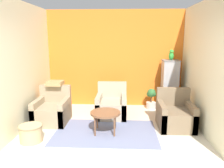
# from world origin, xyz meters

# --- Properties ---
(ground_plane) EXTENTS (20.00, 20.00, 0.00)m
(ground_plane) POSITION_xyz_m (0.00, 0.00, 0.00)
(ground_plane) COLOR beige
(ground_plane) RESTS_ON ground
(wall_back_accent) EXTENTS (4.04, 0.06, 2.80)m
(wall_back_accent) POSITION_xyz_m (0.00, 3.14, 1.40)
(wall_back_accent) COLOR orange
(wall_back_accent) RESTS_ON ground_plane
(wall_left) EXTENTS (0.06, 3.11, 2.80)m
(wall_left) POSITION_xyz_m (-1.99, 1.55, 1.40)
(wall_left) COLOR beige
(wall_left) RESTS_ON ground_plane
(wall_right) EXTENTS (0.06, 3.11, 2.80)m
(wall_right) POSITION_xyz_m (1.99, 1.55, 1.40)
(wall_right) COLOR beige
(wall_right) RESTS_ON ground_plane
(area_rug) EXTENTS (2.19, 1.42, 0.01)m
(area_rug) POSITION_xyz_m (-0.12, 1.10, 0.01)
(area_rug) COLOR slate
(area_rug) RESTS_ON ground_plane
(coffee_table) EXTENTS (0.65, 0.65, 0.47)m
(coffee_table) POSITION_xyz_m (-0.12, 1.10, 0.42)
(coffee_table) COLOR brown
(coffee_table) RESTS_ON ground_plane
(armchair_left) EXTENTS (0.77, 0.84, 0.85)m
(armchair_left) POSITION_xyz_m (-1.45, 1.64, 0.28)
(armchair_left) COLOR #9E896B
(armchair_left) RESTS_ON ground_plane
(armchair_right) EXTENTS (0.77, 0.84, 0.85)m
(armchair_right) POSITION_xyz_m (1.45, 1.48, 0.28)
(armchair_right) COLOR #7A664C
(armchair_right) RESTS_ON ground_plane
(armchair_middle) EXTENTS (0.77, 0.84, 0.85)m
(armchair_middle) POSITION_xyz_m (-0.04, 2.13, 0.28)
(armchair_middle) COLOR tan
(armchair_middle) RESTS_ON ground_plane
(birdcage) EXTENTS (0.45, 0.45, 1.41)m
(birdcage) POSITION_xyz_m (1.56, 2.78, 0.70)
(birdcage) COLOR slate
(birdcage) RESTS_ON ground_plane
(parrot) EXTENTS (0.14, 0.25, 0.30)m
(parrot) POSITION_xyz_m (1.56, 2.78, 1.55)
(parrot) COLOR green
(parrot) RESTS_ON birdcage
(potted_plant) EXTENTS (0.28, 0.28, 0.59)m
(potted_plant) POSITION_xyz_m (1.07, 2.80, 0.30)
(potted_plant) COLOR beige
(potted_plant) RESTS_ON ground_plane
(wicker_basket) EXTENTS (0.46, 0.46, 0.33)m
(wicker_basket) POSITION_xyz_m (-1.55, 0.61, 0.18)
(wicker_basket) COLOR tan
(wicker_basket) RESTS_ON ground_plane
(throw_pillow) EXTENTS (0.38, 0.38, 0.10)m
(throw_pillow) POSITION_xyz_m (-1.45, 1.95, 0.90)
(throw_pillow) COLOR tan
(throw_pillow) RESTS_ON armchair_left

